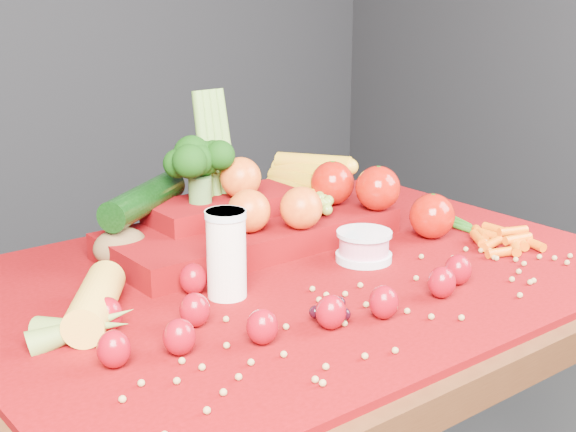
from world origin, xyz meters
TOP-DOWN VIEW (x-y plane):
  - table at (0.00, 0.00)m, footprint 1.10×0.80m
  - red_cloth at (0.00, 0.00)m, footprint 1.05×0.75m
  - milk_glass at (-0.15, -0.02)m, footprint 0.06×0.06m
  - yogurt_bowl at (0.12, -0.03)m, footprint 0.09×0.09m
  - strawberry_scatter at (-0.15, -0.14)m, footprint 0.58×0.28m
  - dark_grape_cluster at (-0.08, -0.19)m, footprint 0.06×0.05m
  - soybean_scatter at (0.00, -0.20)m, footprint 0.84×0.24m
  - corn_ear at (-0.37, -0.01)m, footprint 0.25×0.27m
  - potato at (-0.21, 0.20)m, footprint 0.09×0.07m
  - baby_carrot_pile at (0.36, -0.13)m, footprint 0.17×0.17m
  - green_bean_pile at (0.40, -0.01)m, footprint 0.14×0.12m
  - produce_mound at (0.05, 0.15)m, footprint 0.59×0.38m

SIDE VIEW (x-z plane):
  - table at x=0.00m, z-range 0.28..1.03m
  - red_cloth at x=0.00m, z-range 0.75..0.76m
  - soybean_scatter at x=0.00m, z-range 0.76..0.77m
  - green_bean_pile at x=0.40m, z-range 0.76..0.77m
  - dark_grape_cluster at x=-0.08m, z-range 0.76..0.79m
  - baby_carrot_pile at x=0.36m, z-range 0.76..0.79m
  - corn_ear at x=-0.37m, z-range 0.76..0.81m
  - strawberry_scatter at x=-0.15m, z-range 0.76..0.81m
  - yogurt_bowl at x=0.12m, z-range 0.76..0.82m
  - potato at x=-0.21m, z-range 0.76..0.83m
  - produce_mound at x=0.05m, z-range 0.69..0.95m
  - milk_glass at x=-0.15m, z-range 0.77..0.90m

